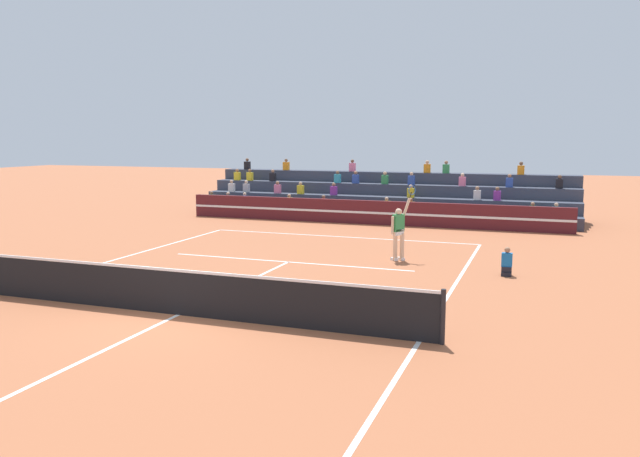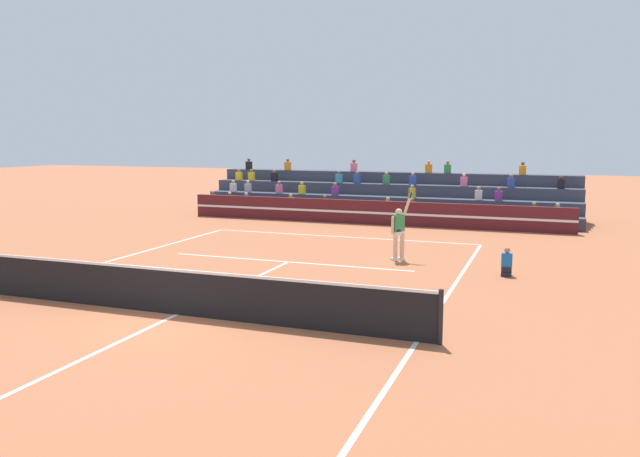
% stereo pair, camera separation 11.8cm
% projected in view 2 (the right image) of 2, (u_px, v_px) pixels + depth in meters
% --- Properties ---
extents(ground_plane, '(120.00, 120.00, 0.00)m').
position_uv_depth(ground_plane, '(177.00, 315.00, 14.14)').
color(ground_plane, '#AD603D').
extents(court_lines, '(11.10, 23.90, 0.01)m').
position_uv_depth(court_lines, '(177.00, 314.00, 14.14)').
color(court_lines, white).
rests_on(court_lines, ground).
extents(tennis_net, '(12.00, 0.10, 1.10)m').
position_uv_depth(tennis_net, '(176.00, 291.00, 14.06)').
color(tennis_net, black).
rests_on(tennis_net, ground).
extents(sponsor_banner_wall, '(18.00, 0.26, 1.10)m').
position_uv_depth(sponsor_banner_wall, '(368.00, 212.00, 28.79)').
color(sponsor_banner_wall, '#51191E').
rests_on(sponsor_banner_wall, ground).
extents(bleacher_stand, '(18.68, 3.80, 2.83)m').
position_uv_depth(bleacher_stand, '(385.00, 200.00, 31.69)').
color(bleacher_stand, '#383D4C').
rests_on(bleacher_stand, ground).
extents(ball_kid_courtside, '(0.30, 0.36, 0.84)m').
position_uv_depth(ball_kid_courtside, '(507.00, 265.00, 18.06)').
color(ball_kid_courtside, black).
rests_on(ball_kid_courtside, ground).
extents(tennis_player, '(0.72, 0.83, 2.48)m').
position_uv_depth(tennis_player, '(399.00, 231.00, 20.22)').
color(tennis_player, beige).
rests_on(tennis_player, ground).
extents(tennis_ball, '(0.07, 0.07, 0.07)m').
position_uv_depth(tennis_ball, '(325.00, 294.00, 15.83)').
color(tennis_ball, '#C6DB33').
rests_on(tennis_ball, ground).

